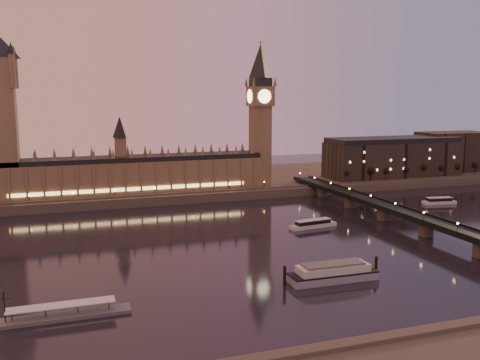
% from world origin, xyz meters
% --- Properties ---
extents(ground, '(700.00, 700.00, 0.00)m').
position_xyz_m(ground, '(0.00, 0.00, 0.00)').
color(ground, black).
rests_on(ground, ground).
extents(far_embankment, '(560.00, 130.00, 6.00)m').
position_xyz_m(far_embankment, '(30.00, 165.00, 3.00)').
color(far_embankment, '#423D35').
rests_on(far_embankment, ground).
extents(palace_of_westminster, '(180.00, 26.62, 52.00)m').
position_xyz_m(palace_of_westminster, '(-40.12, 120.99, 21.71)').
color(palace_of_westminster, brown).
rests_on(palace_of_westminster, ground).
extents(big_ben, '(17.68, 17.68, 104.00)m').
position_xyz_m(big_ben, '(53.99, 120.99, 63.95)').
color(big_ben, brown).
rests_on(big_ben, ground).
extents(westminster_bridge, '(13.20, 260.00, 15.30)m').
position_xyz_m(westminster_bridge, '(91.61, 0.00, 5.52)').
color(westminster_bridge, black).
rests_on(westminster_bridge, ground).
extents(city_block, '(155.00, 45.00, 34.00)m').
position_xyz_m(city_block, '(194.94, 130.93, 22.24)').
color(city_block, black).
rests_on(city_block, ground).
extents(bare_tree_0, '(5.54, 5.54, 11.27)m').
position_xyz_m(bare_tree_0, '(121.01, 109.00, 14.40)').
color(bare_tree_0, black).
rests_on(bare_tree_0, ground).
extents(bare_tree_1, '(5.54, 5.54, 11.27)m').
position_xyz_m(bare_tree_1, '(138.22, 109.00, 14.40)').
color(bare_tree_1, black).
rests_on(bare_tree_1, ground).
extents(bare_tree_2, '(5.54, 5.54, 11.27)m').
position_xyz_m(bare_tree_2, '(155.42, 109.00, 14.40)').
color(bare_tree_2, black).
rests_on(bare_tree_2, ground).
extents(bare_tree_3, '(5.54, 5.54, 11.27)m').
position_xyz_m(bare_tree_3, '(172.62, 109.00, 14.40)').
color(bare_tree_3, black).
rests_on(bare_tree_3, ground).
extents(bare_tree_4, '(5.54, 5.54, 11.27)m').
position_xyz_m(bare_tree_4, '(189.83, 109.00, 14.40)').
color(bare_tree_4, black).
rests_on(bare_tree_4, ground).
extents(bare_tree_5, '(5.54, 5.54, 11.27)m').
position_xyz_m(bare_tree_5, '(207.03, 109.00, 14.40)').
color(bare_tree_5, black).
rests_on(bare_tree_5, ground).
extents(bare_tree_6, '(5.54, 5.54, 11.27)m').
position_xyz_m(bare_tree_6, '(224.24, 109.00, 14.40)').
color(bare_tree_6, black).
rests_on(bare_tree_6, ground).
extents(bare_tree_7, '(5.54, 5.54, 11.27)m').
position_xyz_m(bare_tree_7, '(241.44, 109.00, 14.40)').
color(bare_tree_7, black).
rests_on(bare_tree_7, ground).
extents(cruise_boat_a, '(28.18, 9.62, 4.42)m').
position_xyz_m(cruise_boat_a, '(44.71, 15.97, 1.95)').
color(cruise_boat_a, silver).
rests_on(cruise_boat_a, ground).
extents(cruise_boat_c, '(22.98, 9.57, 4.46)m').
position_xyz_m(cruise_boat_c, '(153.64, 46.32, 1.96)').
color(cruise_boat_c, silver).
rests_on(cruise_boat_c, ground).
extents(moored_barge, '(41.25, 10.59, 7.56)m').
position_xyz_m(moored_barge, '(13.46, -63.09, 3.19)').
color(moored_barge, '#848EA8').
rests_on(moored_barge, ground).
extents(pontoon_pier, '(41.95, 6.99, 11.19)m').
position_xyz_m(pontoon_pier, '(-86.81, -66.21, 1.21)').
color(pontoon_pier, '#595B5E').
rests_on(pontoon_pier, ground).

